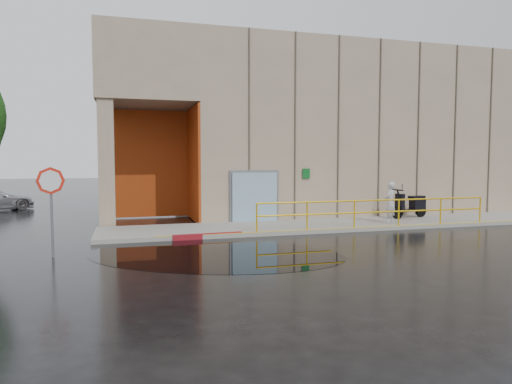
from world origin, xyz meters
TOP-DOWN VIEW (x-y plane):
  - ground at (0.00, 0.00)m, footprint 120.00×120.00m
  - sidewalk at (4.00, 4.50)m, footprint 20.00×3.00m
  - building at (5.10, 10.98)m, footprint 20.00×10.17m
  - guardrail at (4.25, 3.15)m, footprint 9.56×0.06m
  - person at (5.30, 3.92)m, footprint 0.72×0.68m
  - scooter at (7.03, 5.07)m, footprint 2.02×1.05m
  - stop_sign at (-6.86, 1.27)m, footprint 0.70×0.33m
  - red_curb at (-2.25, 3.10)m, footprint 2.41×0.30m
  - puddle at (-2.52, 0.43)m, footprint 8.50×7.05m

SIDE VIEW (x-z plane):
  - ground at x=0.00m, z-range 0.00..0.00m
  - puddle at x=-2.52m, z-range 0.00..0.01m
  - sidewalk at x=4.00m, z-range 0.00..0.15m
  - red_curb at x=-2.25m, z-range 0.00..0.18m
  - guardrail at x=4.25m, z-range 0.16..1.19m
  - person at x=5.30m, z-range 0.15..1.80m
  - scooter at x=7.03m, z-range 0.26..1.79m
  - stop_sign at x=-6.86m, z-range 0.58..3.06m
  - building at x=5.10m, z-range 0.21..8.21m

